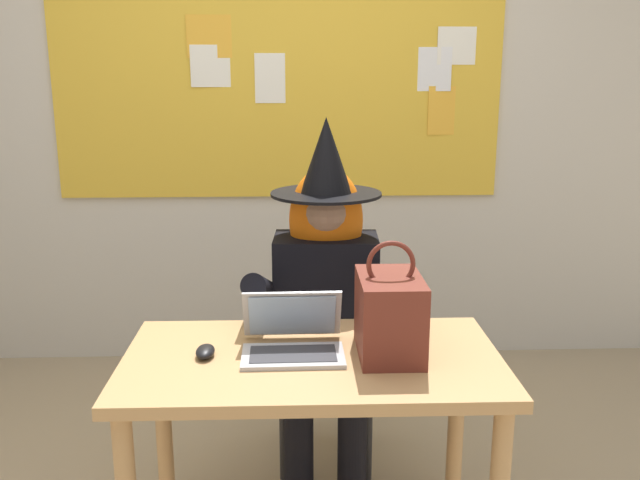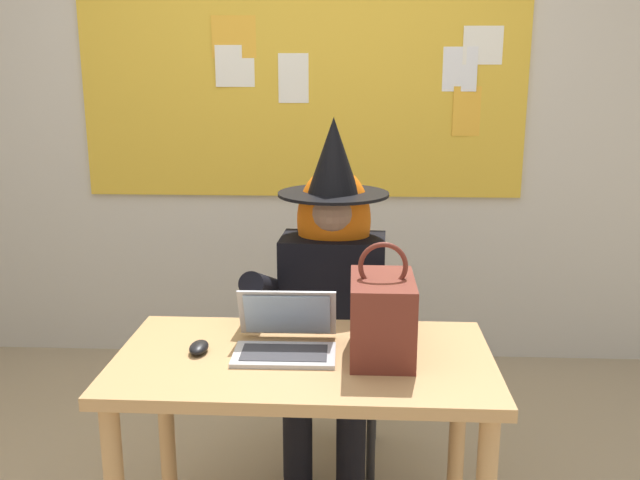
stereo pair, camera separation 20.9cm
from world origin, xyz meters
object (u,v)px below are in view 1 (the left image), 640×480
desk_main (312,386)px  handbag (390,314)px  laptop (293,339)px  computer_mouse (205,351)px  chair_at_desk (326,339)px  person_costumed (326,283)px

desk_main → handbag: handbag is taller
laptop → computer_mouse: bearing=-175.2°
laptop → computer_mouse: size_ratio=3.18×
desk_main → chair_at_desk: size_ratio=1.34×
laptop → handbag: bearing=-5.8°
chair_at_desk → person_costumed: 0.31m
person_costumed → handbag: person_costumed is taller
desk_main → person_costumed: (0.07, 0.57, 0.17)m
chair_at_desk → desk_main: bearing=-3.7°
desk_main → handbag: 0.35m
computer_mouse → desk_main: bearing=-0.9°
chair_at_desk → person_costumed: (-0.01, -0.12, 0.29)m
person_costumed → computer_mouse: person_costumed is taller
desk_main → chair_at_desk: bearing=83.6°
computer_mouse → handbag: bearing=0.8°
computer_mouse → handbag: 0.60m
chair_at_desk → laptop: bearing=-9.3°
desk_main → computer_mouse: bearing=178.4°
desk_main → laptop: bearing=149.2°
chair_at_desk → laptop: laptop is taller
person_costumed → laptop: person_costumed is taller
desk_main → laptop: laptop is taller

